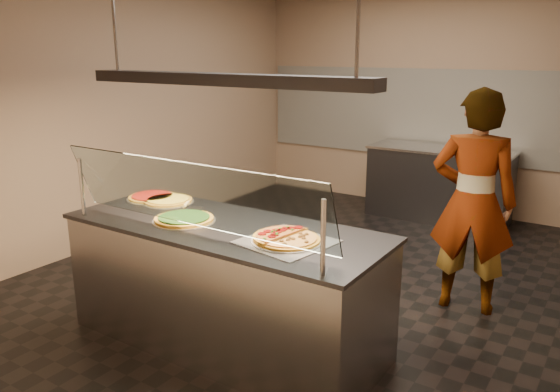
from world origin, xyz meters
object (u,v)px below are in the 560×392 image
Objects in this scene: half_pizza_sausage at (301,241)px; pizza_tomato at (153,197)px; pizza_spatula at (190,206)px; half_pizza_pepperoni at (273,234)px; pizza_cheese at (169,200)px; sneeze_guard at (189,195)px; perforated_tray at (287,241)px; pizza_spinach at (184,219)px; worker at (473,202)px; heat_lamp_housing at (220,79)px; serving_counter at (226,285)px; prep_table at (439,183)px.

pizza_tomato is (-1.64, 0.29, -0.01)m from half_pizza_sausage.
pizza_tomato is at bearing 171.48° from pizza_spatula.
pizza_cheese is (-1.23, 0.28, -0.02)m from half_pizza_pepperoni.
half_pizza_sausage is at bearing 23.17° from sneeze_guard.
perforated_tray is 0.87m from pizza_spinach.
pizza_spinach reaches higher than perforated_tray.
sneeze_guard reaches higher than half_pizza_pepperoni.
sneeze_guard is at bearing -156.83° from half_pizza_sausage.
half_pizza_pepperoni is 0.25× the size of worker.
pizza_tomato is (-1.53, 0.29, 0.01)m from perforated_tray.
pizza_tomato is at bearing 20.34° from worker.
heat_lamp_housing reaches higher than perforated_tray.
perforated_tray is (0.57, 0.29, -0.29)m from sneeze_guard.
pizza_spatula is 0.14× the size of worker.
pizza_tomato reaches higher than serving_counter.
perforated_tray is 2.32× the size of pizza_spatula.
heat_lamp_housing reaches higher than worker.
pizza_spinach is at bearing -164.83° from heat_lamp_housing.
pizza_cheese is (-1.44, 0.28, -0.01)m from half_pizza_sausage.
worker reaches higher than pizza_spinach.
perforated_tray is at bearing 26.85° from sneeze_guard.
perforated_tray is at bearing -12.03° from pizza_cheese.
worker is at bearing -67.25° from prep_table.
serving_counter is at bearing 174.45° from perforated_tray.
pizza_cheese is (-0.77, 0.23, 0.48)m from serving_counter.
half_pizza_sausage reaches higher than prep_table.
prep_table is at bearing 93.45° from perforated_tray.
serving_counter is at bearing 173.36° from half_pizza_pepperoni.
worker is (1.34, 1.58, 0.47)m from serving_counter.
half_pizza_pepperoni is 1.09m from heat_lamp_housing.
heat_lamp_housing is at bearing 0.00° from serving_counter.
perforated_tray is 0.11m from half_pizza_pepperoni.
half_pizza_sausage is at bearing 58.04° from worker.
worker reaches higher than pizza_spatula.
pizza_cheese is (-1.34, 0.28, 0.01)m from perforated_tray.
worker reaches higher than half_pizza_pepperoni.
perforated_tray is at bearing -179.62° from half_pizza_sausage.
serving_counter is at bearing -16.65° from pizza_cheese.
half_pizza_pepperoni is at bearing 179.83° from half_pizza_sausage.
prep_table is at bearing 91.96° from half_pizza_pepperoni.
perforated_tray is 1.81m from worker.
prep_table is at bearing 94.94° from half_pizza_sausage.
prep_table is at bearing 85.34° from heat_lamp_housing.
serving_counter is at bearing 90.00° from sneeze_guard.
perforated_tray is at bearing -5.55° from serving_counter.
pizza_spinach is at bearing -25.86° from pizza_tomato.
half_pizza_pepperoni is 1.85m from worker.
pizza_cheese is 0.23× the size of prep_table.
worker is at bearing 61.93° from half_pizza_pepperoni.
prep_table is 4.27m from heat_lamp_housing.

